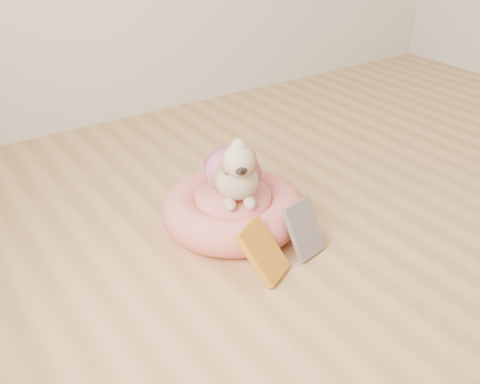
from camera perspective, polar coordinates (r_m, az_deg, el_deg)
pet_bed at (r=2.17m, az=-0.74°, el=-1.83°), size 0.58×0.58×0.15m
dog at (r=2.07m, az=-0.60°, el=3.43°), size 0.40×0.46×0.28m
book_yellow at (r=1.89m, az=2.46°, el=-6.36°), size 0.20×0.20×0.19m
book_white at (r=2.01m, az=6.84°, el=-3.97°), size 0.16×0.14×0.20m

